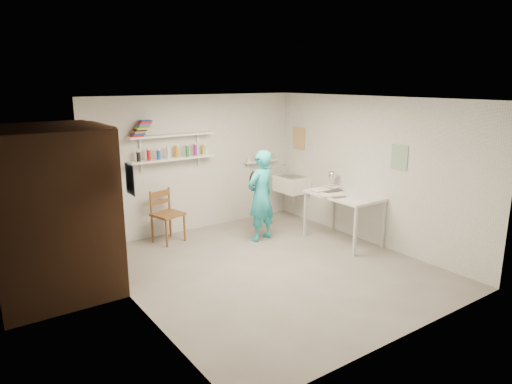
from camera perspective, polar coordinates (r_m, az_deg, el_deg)
floor at (r=6.69m, az=1.99°, el=-9.53°), size 4.00×4.50×0.02m
ceiling at (r=6.15m, az=2.19°, el=11.66°), size 4.00×4.50×0.02m
wall_back at (r=8.19m, az=-7.50°, el=3.57°), size 4.00×0.02×2.40m
wall_front at (r=4.77m, az=18.71°, el=-4.50°), size 4.00×0.02×2.40m
wall_left at (r=5.38m, az=-15.28°, el=-2.22°), size 0.02×4.50×2.40m
wall_right at (r=7.67m, az=14.18°, el=2.56°), size 0.02×4.50×2.40m
doorway_recess at (r=6.40m, az=-18.24°, el=-1.74°), size 0.02×0.90×2.00m
corridor_box at (r=6.24m, az=-24.50°, el=-2.23°), size 1.40×1.50×2.10m
door_lintel at (r=6.22m, az=-18.79°, el=7.65°), size 0.06×1.05×0.10m
door_jamb_near at (r=5.95m, az=-16.62°, el=-2.79°), size 0.06×0.10×2.00m
door_jamb_far at (r=6.87m, az=-19.31°, el=-0.78°), size 0.06×0.10×2.00m
shelf_lower at (r=7.83m, az=-10.34°, el=4.11°), size 1.50×0.22×0.03m
shelf_upper at (r=7.78m, az=-10.47°, el=7.01°), size 1.50×0.22×0.03m
ledge_shelf at (r=8.82m, az=0.59°, el=3.89°), size 0.70×0.14×0.03m
poster_left at (r=5.35m, az=-15.48°, el=1.55°), size 0.01×0.28×0.36m
poster_right_a at (r=8.86m, az=5.38°, el=6.69°), size 0.01×0.34×0.42m
poster_right_b at (r=7.26m, az=17.47°, el=4.14°), size 0.01×0.30×0.38m
belfast_sink at (r=8.78m, az=4.49°, el=1.01°), size 0.48×0.60×0.30m
man at (r=7.58m, az=0.63°, el=-0.48°), size 0.62×0.47×1.53m
wall_clock at (r=7.72m, az=-0.03°, el=1.73°), size 0.28×0.09×0.28m
wooden_chair at (r=7.70m, az=-10.97°, el=-2.76°), size 0.54×0.53×0.95m
work_table at (r=7.73m, az=10.83°, el=-3.21°), size 0.74×1.23×0.82m
desk_lamp at (r=8.05m, az=9.54°, el=2.16°), size 0.15×0.15×0.15m
spray_cans at (r=7.82m, az=-10.37°, el=4.83°), size 1.29×0.06×0.17m
book_stack at (r=7.56m, az=-14.12°, el=7.72°), size 0.34×0.14×0.25m
ledge_pots at (r=8.81m, az=0.59°, el=4.28°), size 0.48×0.07×0.09m
papers at (r=7.62m, az=10.97°, el=-0.17°), size 0.30×0.22×0.02m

